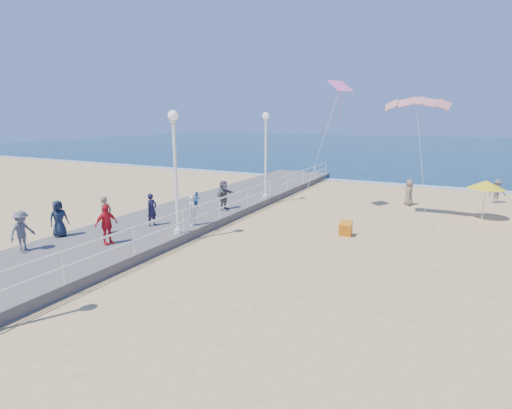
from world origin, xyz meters
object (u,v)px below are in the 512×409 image
at_px(spectator_2, 22,231).
at_px(beach_umbrella, 486,185).
at_px(spectator_6, 106,215).
at_px(beach_walker_a, 497,191).
at_px(spectator_5, 224,195).
at_px(toddler_held, 197,200).
at_px(box_kite, 346,230).
at_px(spectator_0, 152,210).
at_px(beach_walker_c, 409,192).
at_px(lamp_post_far, 266,146).
at_px(spectator_4, 59,219).
at_px(lamp_post_mid, 175,160).
at_px(spectator_3, 106,224).
at_px(woman_holding_toddler, 193,211).

height_order(spectator_2, beach_umbrella, beach_umbrella).
relative_size(spectator_6, beach_walker_a, 1.08).
xyz_separation_m(spectator_2, spectator_5, (3.18, 9.53, 0.02)).
height_order(toddler_held, box_kite, toddler_held).
xyz_separation_m(spectator_0, beach_walker_c, (10.12, 12.11, -0.35)).
relative_size(lamp_post_far, beach_umbrella, 2.49).
height_order(spectator_4, beach_walker_a, spectator_4).
height_order(spectator_2, spectator_5, spectator_5).
xyz_separation_m(lamp_post_mid, toddler_held, (-0.02, 1.55, -2.02)).
distance_m(lamp_post_far, spectator_2, 14.31).
xyz_separation_m(spectator_2, spectator_3, (2.22, 2.06, 0.03)).
height_order(lamp_post_far, beach_walker_c, lamp_post_far).
distance_m(lamp_post_mid, toddler_held, 2.55).
relative_size(spectator_0, spectator_5, 0.95).
height_order(spectator_3, beach_umbrella, beach_umbrella).
bearing_deg(beach_walker_a, spectator_4, -150.56).
relative_size(lamp_post_far, spectator_4, 3.36).
height_order(toddler_held, spectator_3, spectator_3).
height_order(woman_holding_toddler, beach_umbrella, beach_umbrella).
relative_size(toddler_held, beach_umbrella, 0.36).
xyz_separation_m(lamp_post_mid, spectator_6, (-2.78, -1.43, -2.42)).
relative_size(toddler_held, spectator_4, 0.49).
bearing_deg(lamp_post_mid, beach_walker_a, 50.09).
height_order(woman_holding_toddler, spectator_5, spectator_5).
height_order(lamp_post_mid, beach_walker_c, lamp_post_mid).
bearing_deg(woman_holding_toddler, beach_walker_a, -37.25).
height_order(lamp_post_mid, spectator_2, lamp_post_mid).
height_order(toddler_held, beach_walker_a, toddler_held).
height_order(lamp_post_mid, beach_umbrella, lamp_post_mid).
bearing_deg(spectator_3, toddler_held, -8.74).
distance_m(spectator_5, beach_walker_a, 17.58).
bearing_deg(woman_holding_toddler, spectator_6, 142.91).
xyz_separation_m(spectator_2, spectator_4, (-0.43, 1.91, 0.00)).
xyz_separation_m(lamp_post_far, woman_holding_toddler, (-0.17, -7.60, -2.54)).
bearing_deg(spectator_6, lamp_post_mid, -64.29).
distance_m(spectator_2, beach_walker_a, 26.53).
relative_size(lamp_post_mid, lamp_post_far, 1.00).
xyz_separation_m(spectator_5, beach_walker_a, (13.85, 10.81, -0.43)).
xyz_separation_m(lamp_post_far, spectator_6, (-2.78, -10.43, -2.42)).
relative_size(spectator_6, beach_umbrella, 0.79).
relative_size(spectator_4, beach_umbrella, 0.74).
xyz_separation_m(lamp_post_far, toddler_held, (-0.02, -7.45, -2.02)).
height_order(lamp_post_mid, beach_walker_a, lamp_post_mid).
height_order(toddler_held, spectator_6, spectator_6).
distance_m(woman_holding_toddler, beach_walker_c, 14.02).
xyz_separation_m(woman_holding_toddler, spectator_2, (-3.65, -5.96, 0.07)).
bearing_deg(toddler_held, spectator_5, 16.04).
xyz_separation_m(spectator_6, beach_umbrella, (15.00, 12.08, 0.67)).
bearing_deg(lamp_post_far, spectator_5, -99.15).
bearing_deg(beach_walker_a, toddler_held, -150.01).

